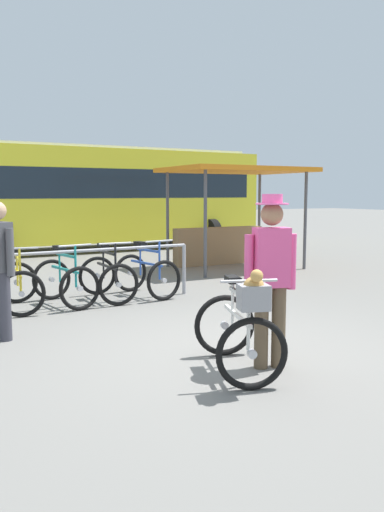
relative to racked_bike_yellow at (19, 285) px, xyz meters
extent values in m
plane|color=slate|center=(1.65, -3.31, -0.37)|extent=(80.00, 80.00, 0.00)
cylinder|color=#99999E|center=(2.73, -0.10, 0.06)|extent=(0.06, 0.06, 0.85)
cylinder|color=#99999E|center=(1.16, -0.14, 0.48)|extent=(3.15, 0.14, 0.05)
torus|color=black|center=(0.06, 0.51, -0.04)|extent=(0.66, 0.15, 0.66)
cylinder|color=#B7B7BC|center=(0.06, 0.51, -0.04)|extent=(0.09, 0.07, 0.08)
torus|color=black|center=(-0.06, -0.51, -0.04)|extent=(0.66, 0.15, 0.66)
cylinder|color=#B7B7BC|center=(-0.06, -0.51, -0.04)|extent=(0.09, 0.07, 0.08)
cube|color=yellow|center=(0.00, 0.00, 0.19)|extent=(0.14, 0.92, 0.04)
cube|color=yellow|center=(-0.01, -0.05, 0.41)|extent=(0.11, 0.61, 0.04)
cylinder|color=yellow|center=(0.02, 0.18, 0.24)|extent=(0.03, 0.03, 0.55)
cube|color=black|center=(0.02, 0.18, 0.51)|extent=(0.15, 0.25, 0.06)
cylinder|color=yellow|center=(-0.04, -0.38, 0.28)|extent=(0.03, 0.03, 0.63)
cylinder|color=#B7B7BC|center=(-0.04, -0.38, 0.59)|extent=(0.52, 0.09, 0.03)
torus|color=black|center=(0.62, 0.53, -0.04)|extent=(0.67, 0.20, 0.66)
cylinder|color=#B7B7BC|center=(0.62, 0.53, -0.04)|extent=(0.09, 0.08, 0.08)
torus|color=black|center=(0.78, -0.48, -0.04)|extent=(0.67, 0.20, 0.66)
cylinder|color=#B7B7BC|center=(0.78, -0.48, -0.04)|extent=(0.09, 0.08, 0.08)
cube|color=teal|center=(0.70, 0.02, 0.19)|extent=(0.18, 0.91, 0.04)
cube|color=teal|center=(0.71, -0.03, 0.41)|extent=(0.13, 0.61, 0.04)
cylinder|color=teal|center=(0.67, 0.20, 0.24)|extent=(0.03, 0.03, 0.55)
cube|color=black|center=(0.67, 0.20, 0.51)|extent=(0.16, 0.26, 0.06)
cylinder|color=teal|center=(0.76, -0.36, 0.28)|extent=(0.03, 0.03, 0.63)
cylinder|color=#B7B7BC|center=(0.76, -0.36, 0.59)|extent=(0.52, 0.11, 0.03)
torus|color=black|center=(1.40, 0.55, -0.04)|extent=(0.66, 0.07, 0.66)
cylinder|color=#B7B7BC|center=(1.40, 0.55, -0.04)|extent=(0.08, 0.06, 0.08)
torus|color=black|center=(1.40, -0.47, -0.04)|extent=(0.66, 0.07, 0.66)
cylinder|color=#B7B7BC|center=(1.40, -0.47, -0.04)|extent=(0.08, 0.06, 0.08)
cube|color=black|center=(1.40, 0.04, 0.19)|extent=(0.04, 0.92, 0.04)
cube|color=black|center=(1.40, -0.01, 0.41)|extent=(0.04, 0.61, 0.04)
cylinder|color=black|center=(1.40, 0.23, 0.24)|extent=(0.03, 0.03, 0.55)
cube|color=black|center=(1.40, 0.23, 0.51)|extent=(0.12, 0.24, 0.06)
cylinder|color=black|center=(1.40, -0.35, 0.28)|extent=(0.03, 0.03, 0.63)
cylinder|color=#B7B7BC|center=(1.40, -0.35, 0.59)|extent=(0.52, 0.03, 0.03)
torus|color=black|center=(2.01, 0.57, -0.04)|extent=(0.66, 0.17, 0.66)
cylinder|color=#B7B7BC|center=(2.01, 0.57, -0.04)|extent=(0.09, 0.07, 0.08)
torus|color=black|center=(2.18, -0.44, -0.04)|extent=(0.66, 0.17, 0.66)
cylinder|color=#B7B7BC|center=(2.18, -0.44, -0.04)|extent=(0.09, 0.07, 0.08)
cube|color=#2D56B7|center=(2.10, 0.06, 0.19)|extent=(0.19, 0.91, 0.04)
cube|color=#2D56B7|center=(2.11, 0.01, 0.41)|extent=(0.14, 0.61, 0.04)
cylinder|color=#2D56B7|center=(2.07, 0.24, 0.24)|extent=(0.03, 0.03, 0.55)
cube|color=black|center=(2.07, 0.24, 0.51)|extent=(0.16, 0.26, 0.06)
cylinder|color=#2D56B7|center=(2.16, -0.32, 0.28)|extent=(0.03, 0.03, 0.63)
cylinder|color=#B7B7BC|center=(2.16, -0.32, 0.59)|extent=(0.52, 0.11, 0.03)
torus|color=black|center=(1.49, -3.36, -0.04)|extent=(0.64, 0.27, 0.66)
cylinder|color=#B7B7BC|center=(1.49, -3.36, -0.04)|extent=(0.10, 0.08, 0.08)
torus|color=black|center=(1.16, -4.32, -0.04)|extent=(0.64, 0.27, 0.66)
cylinder|color=#B7B7BC|center=(1.16, -4.32, -0.04)|extent=(0.10, 0.08, 0.08)
cube|color=silver|center=(1.32, -3.84, 0.19)|extent=(0.33, 0.88, 0.04)
cube|color=silver|center=(1.30, -3.89, 0.41)|extent=(0.23, 0.59, 0.04)
cylinder|color=silver|center=(1.38, -3.67, 0.24)|extent=(0.03, 0.03, 0.55)
cube|color=black|center=(1.38, -3.67, 0.51)|extent=(0.19, 0.27, 0.06)
cylinder|color=silver|center=(1.20, -4.21, 0.28)|extent=(0.03, 0.03, 0.63)
cylinder|color=#B7B7BC|center=(1.20, -4.21, 0.59)|extent=(0.50, 0.19, 0.03)
cube|color=gray|center=(1.15, -4.34, 0.47)|extent=(0.31, 0.27, 0.22)
ellipsoid|color=tan|center=(1.15, -4.34, 0.57)|extent=(0.22, 0.21, 0.16)
sphere|color=tan|center=(1.12, -4.42, 0.67)|extent=(0.11, 0.11, 0.11)
cylinder|color=brown|center=(1.58, -3.88, 0.04)|extent=(0.14, 0.14, 0.82)
cylinder|color=brown|center=(1.75, -3.93, 0.04)|extent=(0.14, 0.14, 0.82)
cube|color=#E54C8C|center=(1.67, -3.91, 0.74)|extent=(0.38, 0.29, 0.58)
cylinder|color=#E54C8C|center=(1.46, -3.82, 0.69)|extent=(0.09, 0.09, 0.55)
cylinder|color=#E54C8C|center=(1.88, -3.95, 0.69)|extent=(0.09, 0.09, 0.55)
sphere|color=#9E7051|center=(1.67, -3.91, 1.16)|extent=(0.22, 0.22, 0.22)
cylinder|color=#E05999|center=(1.67, -3.91, 1.26)|extent=(0.32, 0.32, 0.02)
cylinder|color=#E05999|center=(1.67, -3.91, 1.31)|extent=(0.20, 0.20, 0.09)
cylinder|color=#383842|center=(-0.47, -1.63, 0.04)|extent=(0.14, 0.14, 0.82)
cylinder|color=#4C4C51|center=(-0.40, -1.74, 0.69)|extent=(0.09, 0.09, 0.55)
cube|color=yellow|center=(3.92, 7.58, 1.28)|extent=(10.03, 2.63, 2.70)
cube|color=#19232D|center=(3.92, 7.58, 1.63)|extent=(9.23, 2.64, 0.84)
cube|color=silver|center=(3.92, 7.58, 2.67)|extent=(9.03, 2.37, 0.08)
cylinder|color=black|center=(7.19, 6.38, 0.08)|extent=(0.26, 0.90, 0.90)
cylinder|color=black|center=(7.16, 8.88, 0.08)|extent=(0.26, 0.90, 0.90)
cylinder|color=#4C4C51|center=(3.98, 3.05, 0.73)|extent=(0.07, 0.07, 2.20)
cylinder|color=#4C4C51|center=(6.58, 3.00, 0.73)|extent=(0.07, 0.07, 2.20)
cylinder|color=#4C4C51|center=(3.95, 1.25, 0.73)|extent=(0.07, 0.07, 2.20)
cylinder|color=#4C4C51|center=(6.55, 1.20, 0.73)|extent=(0.07, 0.07, 2.20)
cube|color=orange|center=(5.26, 2.12, 1.88)|extent=(3.14, 2.36, 0.10)
cube|color=olive|center=(5.28, 2.87, 0.08)|extent=(2.35, 0.34, 0.90)
camera|label=1|loc=(-1.48, -7.99, 1.37)|focal=36.92mm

